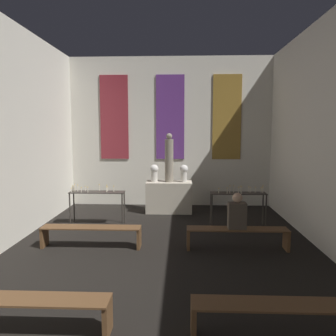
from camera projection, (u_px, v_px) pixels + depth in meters
wall_back at (170, 131)px, 10.49m from camera, size 6.62×0.16×4.73m
altar at (169, 197)px, 9.74m from camera, size 1.35×0.66×0.91m
statue at (169, 159)px, 9.61m from camera, size 0.25×0.25×1.43m
flower_vase_left at (154, 172)px, 9.67m from camera, size 0.24×0.24×0.51m
flower_vase_right at (184, 172)px, 9.63m from camera, size 0.24×0.24×0.51m
candle_rack_left at (97, 196)px, 8.38m from camera, size 1.39×0.37×1.06m
candle_rack_right at (238, 198)px, 8.24m from camera, size 1.39×0.37×1.07m
pew_second_left at (25, 307)px, 3.90m from camera, size 2.05×0.36×0.44m
pew_second_right at (280, 313)px, 3.78m from camera, size 2.05×0.36×0.44m
pew_back_left at (91, 232)px, 6.79m from camera, size 2.05×0.36×0.44m
pew_back_right at (237, 234)px, 6.67m from camera, size 2.05×0.36×0.44m
person_seated at (237, 213)px, 6.62m from camera, size 0.36×0.24×0.74m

